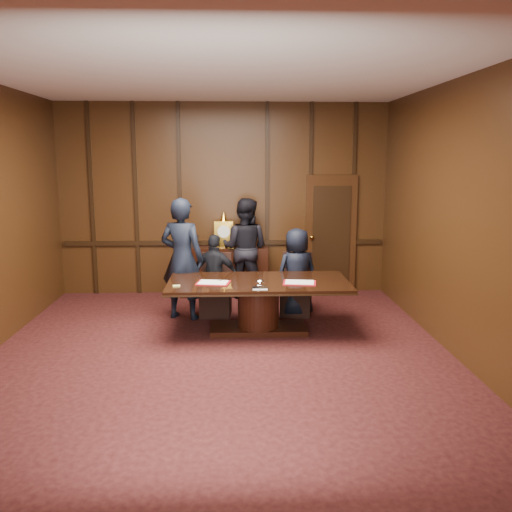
{
  "coord_description": "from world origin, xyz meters",
  "views": [
    {
      "loc": [
        0.18,
        -6.51,
        2.52
      ],
      "look_at": [
        0.51,
        1.51,
        1.05
      ],
      "focal_mm": 38.0,
      "sensor_mm": 36.0,
      "label": 1
    }
  ],
  "objects_px": {
    "signatory_left": "(215,276)",
    "witness_right": "(245,248)",
    "conference_table": "(258,298)",
    "witness_left": "(182,259)",
    "signatory_right": "(297,272)",
    "sideboard": "(224,269)"
  },
  "relations": [
    {
      "from": "sideboard",
      "to": "signatory_right",
      "type": "height_order",
      "value": "sideboard"
    },
    {
      "from": "conference_table",
      "to": "signatory_left",
      "type": "xyz_separation_m",
      "value": [
        -0.65,
        0.8,
        0.15
      ]
    },
    {
      "from": "signatory_left",
      "to": "witness_right",
      "type": "xyz_separation_m",
      "value": [
        0.5,
        1.2,
        0.24
      ]
    },
    {
      "from": "conference_table",
      "to": "signatory_left",
      "type": "distance_m",
      "value": 1.04
    },
    {
      "from": "signatory_right",
      "to": "witness_left",
      "type": "bearing_deg",
      "value": -16.74
    },
    {
      "from": "signatory_left",
      "to": "signatory_right",
      "type": "relative_size",
      "value": 0.93
    },
    {
      "from": "signatory_left",
      "to": "witness_right",
      "type": "distance_m",
      "value": 1.32
    },
    {
      "from": "witness_right",
      "to": "witness_left",
      "type": "bearing_deg",
      "value": 68.79
    },
    {
      "from": "witness_left",
      "to": "witness_right",
      "type": "bearing_deg",
      "value": -110.51
    },
    {
      "from": "signatory_left",
      "to": "witness_right",
      "type": "bearing_deg",
      "value": -96.44
    },
    {
      "from": "witness_right",
      "to": "signatory_right",
      "type": "bearing_deg",
      "value": 141.09
    },
    {
      "from": "sideboard",
      "to": "conference_table",
      "type": "distance_m",
      "value": 2.22
    },
    {
      "from": "conference_table",
      "to": "witness_right",
      "type": "height_order",
      "value": "witness_right"
    },
    {
      "from": "sideboard",
      "to": "witness_left",
      "type": "distance_m",
      "value": 1.63
    },
    {
      "from": "witness_left",
      "to": "witness_right",
      "type": "relative_size",
      "value": 1.06
    },
    {
      "from": "witness_left",
      "to": "signatory_left",
      "type": "bearing_deg",
      "value": -154.62
    },
    {
      "from": "sideboard",
      "to": "witness_right",
      "type": "height_order",
      "value": "witness_right"
    },
    {
      "from": "conference_table",
      "to": "signatory_right",
      "type": "distance_m",
      "value": 1.05
    },
    {
      "from": "sideboard",
      "to": "signatory_left",
      "type": "xyz_separation_m",
      "value": [
        -0.12,
        -1.36,
        0.18
      ]
    },
    {
      "from": "conference_table",
      "to": "witness_right",
      "type": "relative_size",
      "value": 1.45
    },
    {
      "from": "sideboard",
      "to": "witness_left",
      "type": "relative_size",
      "value": 0.84
    },
    {
      "from": "conference_table",
      "to": "sideboard",
      "type": "bearing_deg",
      "value": 103.82
    }
  ]
}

